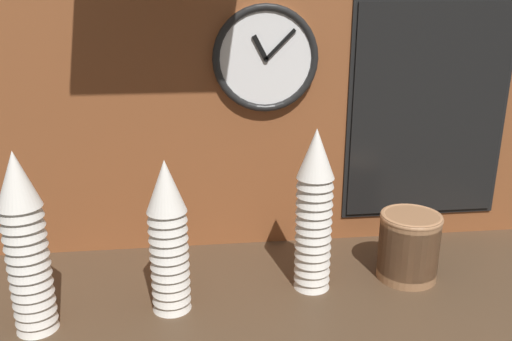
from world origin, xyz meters
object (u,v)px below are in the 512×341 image
(cup_stack_center_left, at_px, (168,237))
(wall_clock, at_px, (266,59))
(menu_board, at_px, (428,112))
(cup_stack_center_right, at_px, (314,211))
(bowl_stack_right, at_px, (409,245))
(cup_stack_far_left, at_px, (26,244))

(cup_stack_center_left, height_order, wall_clock, wall_clock)
(cup_stack_center_left, distance_m, wall_clock, 0.53)
(cup_stack_center_left, height_order, menu_board, menu_board)
(cup_stack_center_right, xyz_separation_m, bowl_stack_right, (0.25, 0.02, -0.11))
(cup_stack_center_right, relative_size, menu_board, 0.66)
(cup_stack_center_right, bearing_deg, cup_stack_far_left, -170.55)
(bowl_stack_right, xyz_separation_m, wall_clock, (-0.34, 0.23, 0.45))
(wall_clock, bearing_deg, bowl_stack_right, -33.69)
(cup_stack_center_right, height_order, wall_clock, wall_clock)
(wall_clock, distance_m, menu_board, 0.49)
(cup_stack_center_right, bearing_deg, menu_board, 34.09)
(menu_board, bearing_deg, wall_clock, -178.90)
(cup_stack_far_left, height_order, bowl_stack_right, cup_stack_far_left)
(wall_clock, bearing_deg, cup_stack_center_left, -130.30)
(cup_stack_center_right, distance_m, wall_clock, 0.42)
(cup_stack_far_left, relative_size, bowl_stack_right, 2.33)
(bowl_stack_right, relative_size, menu_board, 0.28)
(wall_clock, height_order, menu_board, menu_board)
(cup_stack_center_left, distance_m, bowl_stack_right, 0.61)
(cup_stack_far_left, xyz_separation_m, bowl_stack_right, (0.89, 0.12, -0.11))
(cup_stack_center_right, distance_m, bowl_stack_right, 0.28)
(cup_stack_far_left, xyz_separation_m, menu_board, (1.01, 0.36, 0.18))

